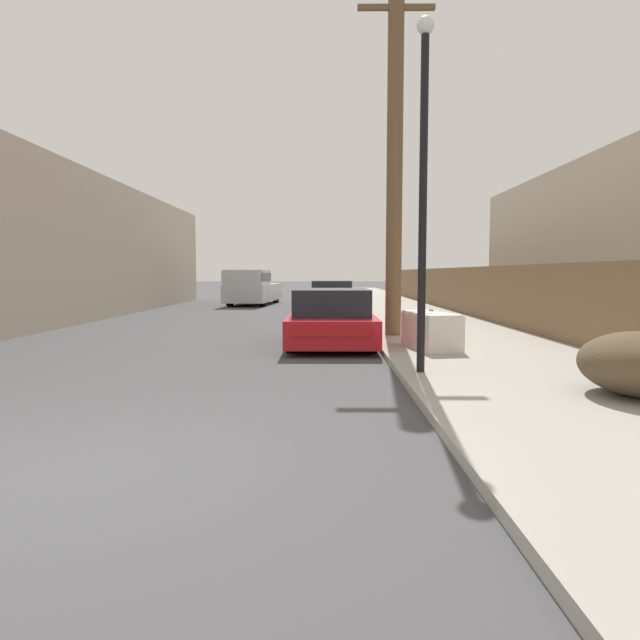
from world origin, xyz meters
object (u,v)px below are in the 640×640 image
at_px(discarded_fridge, 431,330).
at_px(parked_sports_car_red, 331,320).
at_px(car_parked_mid, 331,299).
at_px(utility_pole, 395,154).
at_px(pickup_truck, 252,288).
at_px(street_lamp, 423,172).

relative_size(discarded_fridge, parked_sports_car_red, 0.42).
relative_size(discarded_fridge, car_parked_mid, 0.43).
xyz_separation_m(discarded_fridge, utility_pole, (-0.46, 2.42, 3.96)).
bearing_deg(utility_pole, pickup_truck, 109.38).
bearing_deg(street_lamp, discarded_fridge, 76.38).
height_order(discarded_fridge, utility_pole, utility_pole).
distance_m(utility_pole, street_lamp, 5.39).
bearing_deg(discarded_fridge, pickup_truck, 98.60).
xyz_separation_m(pickup_truck, street_lamp, (5.11, -20.36, 2.22)).
distance_m(car_parked_mid, street_lamp, 13.84).
height_order(pickup_truck, street_lamp, street_lamp).
height_order(discarded_fridge, car_parked_mid, car_parked_mid).
bearing_deg(pickup_truck, car_parked_mid, 124.80).
xyz_separation_m(discarded_fridge, parked_sports_car_red, (-1.98, 1.32, 0.10)).
xyz_separation_m(pickup_truck, utility_pole, (5.33, -15.14, 3.55)).
xyz_separation_m(car_parked_mid, utility_pole, (1.39, -8.35, 3.81)).
distance_m(discarded_fridge, car_parked_mid, 10.93).
height_order(car_parked_mid, pickup_truck, pickup_truck).
xyz_separation_m(car_parked_mid, street_lamp, (1.17, -13.57, 2.48)).
relative_size(parked_sports_car_red, pickup_truck, 0.72).
bearing_deg(discarded_fridge, street_lamp, -113.27).
bearing_deg(car_parked_mid, pickup_truck, 119.90).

